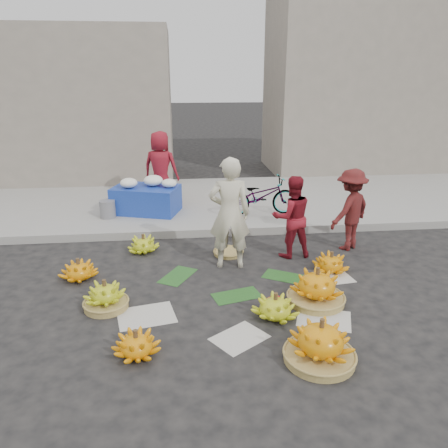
{
  "coord_description": "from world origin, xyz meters",
  "views": [
    {
      "loc": [
        -0.83,
        -5.47,
        2.9
      ],
      "look_at": [
        -0.17,
        0.8,
        0.7
      ],
      "focal_mm": 35.0,
      "sensor_mm": 36.0,
      "label": 1
    }
  ],
  "objects": [
    {
      "name": "basket_spare",
      "position": [
        -0.05,
        1.25,
        0.03
      ],
      "size": [
        0.62,
        0.62,
        0.06
      ],
      "primitive_type": "cylinder",
      "rotation": [
        0.0,
        0.0,
        -0.35
      ],
      "color": "olive",
      "rests_on": "ground"
    },
    {
      "name": "flower_table",
      "position": [
        -1.52,
        3.39,
        0.43
      ],
      "size": [
        1.49,
        1.17,
        0.76
      ],
      "rotation": [
        0.0,
        0.0,
        -0.3
      ],
      "color": "#173297",
      "rests_on": "sidewalk"
    },
    {
      "name": "banana_bunch_6",
      "position": [
        -2.34,
        0.55,
        0.14
      ],
      "size": [
        0.69,
        0.69,
        0.33
      ],
      "rotation": [
        0.0,
        0.0,
        0.44
      ],
      "color": "orange",
      "rests_on": "ground"
    },
    {
      "name": "vendor_cream",
      "position": [
        -0.09,
        0.79,
        0.87
      ],
      "size": [
        0.67,
        0.47,
        1.74
      ],
      "primitive_type": "imported",
      "rotation": [
        0.0,
        0.0,
        3.06
      ],
      "color": "beige",
      "rests_on": "ground"
    },
    {
      "name": "grey_bucket",
      "position": [
        -2.28,
        3.1,
        0.3
      ],
      "size": [
        0.31,
        0.31,
        0.35
      ],
      "primitive_type": "cylinder",
      "color": "slate",
      "rests_on": "sidewalk"
    },
    {
      "name": "banana_bunch_3",
      "position": [
        0.3,
        -0.81,
        0.15
      ],
      "size": [
        0.67,
        0.67,
        0.34
      ],
      "rotation": [
        0.0,
        0.0,
        -0.28
      ],
      "color": "#91AC18",
      "rests_on": "ground"
    },
    {
      "name": "banana_bunch_2",
      "position": [
        0.58,
        -1.7,
        0.22
      ],
      "size": [
        0.75,
        0.75,
        0.5
      ],
      "rotation": [
        0.0,
        0.0,
        0.13
      ],
      "color": "olive",
      "rests_on": "ground"
    },
    {
      "name": "man_striped",
      "position": [
        2.03,
        1.3,
        0.7
      ],
      "size": [
        1.04,
        0.95,
        1.4
      ],
      "primitive_type": "imported",
      "rotation": [
        0.0,
        0.0,
        3.76
      ],
      "color": "maroon",
      "rests_on": "ground"
    },
    {
      "name": "incense_stack",
      "position": [
        0.32,
        -0.49,
        0.05
      ],
      "size": [
        0.23,
        0.18,
        0.09
      ],
      "primitive_type": "cube",
      "rotation": [
        0.0,
        0.0,
        0.57
      ],
      "color": "red",
      "rests_on": "ground"
    },
    {
      "name": "banana_bunch_5",
      "position": [
        1.44,
        0.43,
        0.14
      ],
      "size": [
        0.64,
        0.64,
        0.32
      ],
      "rotation": [
        0.0,
        0.0,
        0.37
      ],
      "color": "orange",
      "rests_on": "ground"
    },
    {
      "name": "building_left",
      "position": [
        -4.0,
        7.2,
        2.0
      ],
      "size": [
        6.0,
        3.0,
        4.0
      ],
      "primitive_type": "cube",
      "color": "gray",
      "rests_on": "sidewalk"
    },
    {
      "name": "vendor_red",
      "position": [
        0.96,
        1.08,
        0.68
      ],
      "size": [
        0.7,
        0.57,
        1.36
      ],
      "primitive_type": "imported",
      "rotation": [
        0.0,
        0.0,
        3.23
      ],
      "color": "maroon",
      "rests_on": "ground"
    },
    {
      "name": "banana_bunch_4",
      "position": [
        0.92,
        -0.48,
        0.22
      ],
      "size": [
        0.76,
        0.76,
        0.5
      ],
      "rotation": [
        0.0,
        0.0,
        0.15
      ],
      "color": "olive",
      "rests_on": "ground"
    },
    {
      "name": "sidewalk",
      "position": [
        0.0,
        4.3,
        0.06
      ],
      "size": [
        40.0,
        4.0,
        0.12
      ],
      "primitive_type": "cube",
      "color": "gray",
      "rests_on": "ground"
    },
    {
      "name": "banana_leaves",
      "position": [
        -0.1,
        0.2,
        0.0
      ],
      "size": [
        2.0,
        1.0,
        0.0
      ],
      "primitive_type": null,
      "color": "#194918",
      "rests_on": "ground"
    },
    {
      "name": "flower_vendor",
      "position": [
        -1.23,
        4.08,
        0.91
      ],
      "size": [
        0.9,
        0.72,
        1.59
      ],
      "primitive_type": "imported",
      "rotation": [
        0.0,
        0.0,
        2.83
      ],
      "color": "maroon",
      "rests_on": "sidewalk"
    },
    {
      "name": "bicycle",
      "position": [
        0.82,
        2.98,
        0.51
      ],
      "size": [
        0.6,
        1.52,
        0.79
      ],
      "primitive_type": "imported",
      "rotation": [
        0.0,
        0.0,
        1.63
      ],
      "color": "gray",
      "rests_on": "sidewalk"
    },
    {
      "name": "curb",
      "position": [
        0.0,
        2.2,
        0.07
      ],
      "size": [
        40.0,
        0.25,
        0.15
      ],
      "primitive_type": "cube",
      "color": "gray",
      "rests_on": "ground"
    },
    {
      "name": "building_right",
      "position": [
        4.5,
        7.7,
        2.5
      ],
      "size": [
        5.0,
        3.0,
        5.0
      ],
      "primitive_type": "cube",
      "color": "gray",
      "rests_on": "sidewalk"
    },
    {
      "name": "banana_bunch_7",
      "position": [
        -1.47,
        1.5,
        0.14
      ],
      "size": [
        0.6,
        0.6,
        0.32
      ],
      "rotation": [
        0.0,
        0.0,
        -0.24
      ],
      "color": "#91AC18",
      "rests_on": "ground"
    },
    {
      "name": "banana_bunch_0",
      "position": [
        -1.83,
        -0.34,
        0.17
      ],
      "size": [
        0.56,
        0.56,
        0.4
      ],
      "rotation": [
        0.0,
        0.0,
        -0.14
      ],
      "color": "olive",
      "rests_on": "ground"
    },
    {
      "name": "newspaper_scatter",
      "position": [
        0.0,
        -0.8,
        0.0
      ],
      "size": [
        3.2,
        1.8,
        0.0
      ],
      "primitive_type": null,
      "color": "beige",
      "rests_on": "ground"
    },
    {
      "name": "banana_bunch_1",
      "position": [
        -1.35,
        -1.41,
        0.13
      ],
      "size": [
        0.59,
        0.59,
        0.31
      ],
      "rotation": [
        0.0,
        0.0,
        0.25
      ],
      "color": "orange",
      "rests_on": "ground"
    },
    {
      "name": "ground",
      "position": [
        0.0,
        0.0,
        0.0
      ],
      "size": [
        80.0,
        80.0,
        0.0
      ],
      "primitive_type": "plane",
      "color": "black",
      "rests_on": "ground"
    }
  ]
}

